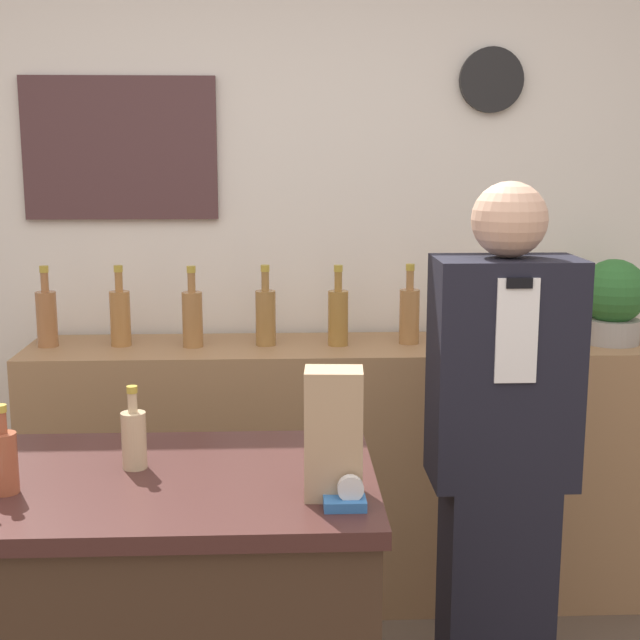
% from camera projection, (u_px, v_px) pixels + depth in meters
% --- Properties ---
extents(back_wall, '(5.20, 0.09, 2.70)m').
position_uv_depth(back_wall, '(278.00, 236.00, 3.45)').
color(back_wall, silver).
rests_on(back_wall, ground_plane).
extents(back_shelf, '(2.32, 0.44, 0.98)m').
position_uv_depth(back_shelf, '(344.00, 472.00, 3.35)').
color(back_shelf, '#9E754C').
rests_on(back_shelf, ground_plane).
extents(shopkeeper, '(0.40, 0.25, 1.60)m').
position_uv_depth(shopkeeper, '(500.00, 462.00, 2.57)').
color(shopkeeper, black).
rests_on(shopkeeper, ground_plane).
extents(potted_plant, '(0.24, 0.24, 0.31)m').
position_uv_depth(potted_plant, '(613.00, 300.00, 3.26)').
color(potted_plant, '#9E998E').
rests_on(potted_plant, back_shelf).
extents(paper_bag, '(0.13, 0.10, 0.29)m').
position_uv_depth(paper_bag, '(334.00, 434.00, 1.92)').
color(paper_bag, tan).
rests_on(paper_bag, display_counter).
extents(tape_dispenser, '(0.09, 0.06, 0.07)m').
position_uv_depth(tape_dispenser, '(347.00, 498.00, 1.87)').
color(tape_dispenser, '#2D66A8').
rests_on(tape_dispenser, display_counter).
extents(counter_bottle_1, '(0.06, 0.06, 0.20)m').
position_uv_depth(counter_bottle_1, '(4.00, 460.00, 1.95)').
color(counter_bottle_1, brown).
rests_on(counter_bottle_1, display_counter).
extents(counter_bottle_2, '(0.06, 0.06, 0.20)m').
position_uv_depth(counter_bottle_2, '(134.00, 438.00, 2.10)').
color(counter_bottle_2, tan).
rests_on(counter_bottle_2, display_counter).
extents(shelf_bottle_0, '(0.07, 0.07, 0.29)m').
position_uv_depth(shelf_bottle_0, '(47.00, 316.00, 3.21)').
color(shelf_bottle_0, '#9C653B').
rests_on(shelf_bottle_0, back_shelf).
extents(shelf_bottle_1, '(0.07, 0.07, 0.29)m').
position_uv_depth(shelf_bottle_1, '(120.00, 316.00, 3.22)').
color(shelf_bottle_1, '#A46F39').
rests_on(shelf_bottle_1, back_shelf).
extents(shelf_bottle_2, '(0.07, 0.07, 0.29)m').
position_uv_depth(shelf_bottle_2, '(192.00, 317.00, 3.20)').
color(shelf_bottle_2, '#9E6D3C').
rests_on(shelf_bottle_2, back_shelf).
extents(shelf_bottle_3, '(0.07, 0.07, 0.29)m').
position_uv_depth(shelf_bottle_3, '(266.00, 315.00, 3.23)').
color(shelf_bottle_3, olive).
rests_on(shelf_bottle_3, back_shelf).
extents(shelf_bottle_4, '(0.07, 0.07, 0.29)m').
position_uv_depth(shelf_bottle_4, '(338.00, 315.00, 3.23)').
color(shelf_bottle_4, olive).
rests_on(shelf_bottle_4, back_shelf).
extents(shelf_bottle_5, '(0.07, 0.07, 0.29)m').
position_uv_depth(shelf_bottle_5, '(409.00, 314.00, 3.26)').
color(shelf_bottle_5, '#A2713F').
rests_on(shelf_bottle_5, back_shelf).
extents(shelf_bottle_6, '(0.07, 0.07, 0.29)m').
position_uv_depth(shelf_bottle_6, '(481.00, 314.00, 3.27)').
color(shelf_bottle_6, '#A46E36').
rests_on(shelf_bottle_6, back_shelf).
extents(shelf_bottle_7, '(0.07, 0.07, 0.29)m').
position_uv_depth(shelf_bottle_7, '(553.00, 314.00, 3.27)').
color(shelf_bottle_7, '#9D6C3C').
rests_on(shelf_bottle_7, back_shelf).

